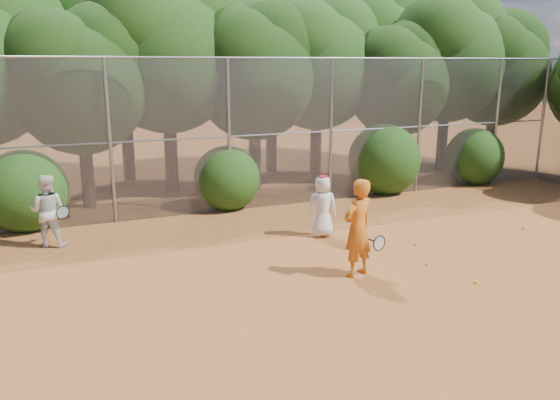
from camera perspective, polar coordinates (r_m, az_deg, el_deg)
name	(u,v)px	position (r m, az deg, el deg)	size (l,w,h in m)	color
ground	(385,286)	(10.05, 10.90, -8.81)	(80.00, 80.00, 0.00)	#954F21
fence_back	(261,133)	(14.70, -2.04, 7.03)	(20.05, 0.09, 4.03)	gray
tree_2	(81,74)	(15.53, -20.12, 12.25)	(3.99, 3.47, 5.47)	black
tree_3	(167,44)	(16.85, -11.67, 15.65)	(4.89, 4.26, 6.70)	black
tree_4	(255,67)	(16.92, -2.61, 13.75)	(4.19, 3.64, 5.73)	black
tree_5	(318,57)	(18.64, 4.01, 14.66)	(4.51, 3.92, 6.17)	black
tree_6	(398,75)	(19.04, 12.27, 12.63)	(3.86, 3.36, 5.29)	black
tree_7	(449,51)	(21.03, 17.27, 14.66)	(4.77, 4.14, 6.53)	black
tree_8	(498,64)	(22.11, 21.80, 13.04)	(4.25, 3.70, 5.82)	black
tree_10	(123,38)	(18.87, -16.13, 15.92)	(5.15, 4.48, 7.06)	black
tree_11	(272,54)	(19.70, -0.82, 15.00)	(4.64, 4.03, 6.35)	black
tree_12	(374,46)	(22.28, 9.83, 15.61)	(5.02, 4.37, 6.88)	black
bush_0	(25,187)	(14.29, -25.14, 1.19)	(2.00, 2.00, 2.00)	#1A3F0F
bush_1	(227,175)	(14.89, -5.58, 2.57)	(1.80, 1.80, 1.80)	#1A3F0F
bush_2	(384,156)	(16.96, 10.83, 4.49)	(2.20, 2.20, 2.20)	#1A3F0F
bush_3	(475,154)	(19.11, 19.67, 4.53)	(1.90, 1.90, 1.90)	#1A3F0F
player_yellow	(358,228)	(10.14, 8.13, -2.92)	(0.89, 0.64, 1.85)	orange
player_teen	(322,206)	(12.43, 4.44, -0.62)	(0.78, 0.60, 1.44)	white
player_white	(48,211)	(12.73, -23.12, -1.04)	(0.94, 0.87, 1.58)	silver
ball_0	(416,244)	(12.29, 14.00, -4.50)	(0.07, 0.07, 0.07)	#B8DD28
ball_1	(381,223)	(13.66, 10.55, -2.43)	(0.07, 0.07, 0.07)	#B8DD28
ball_2	(427,264)	(11.17, 15.11, -6.47)	(0.07, 0.07, 0.07)	#B8DD28
ball_3	(523,228)	(14.32, 24.10, -2.67)	(0.07, 0.07, 0.07)	#B8DD28
ball_4	(476,282)	(10.56, 19.78, -8.07)	(0.07, 0.07, 0.07)	#B8DD28
ball_5	(442,199)	(16.47, 16.57, 0.07)	(0.07, 0.07, 0.07)	#B8DD28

